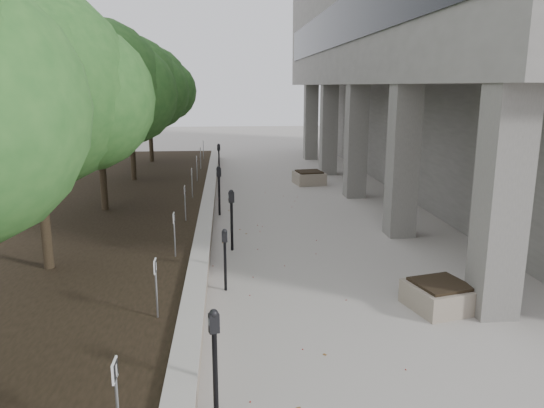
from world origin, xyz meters
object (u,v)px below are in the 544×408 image
parking_meter_3 (232,220)px  parking_meter_4 (219,191)px  parking_meter_2 (225,260)px  crabapple_tree_2 (36,131)px  parking_meter_1 (215,364)px  crabapple_tree_3 (99,116)px  crabapple_tree_4 (130,108)px  planter_front (440,295)px  crabapple_tree_5 (149,104)px  planter_back (309,177)px  parking_meter_5 (219,160)px

parking_meter_3 → parking_meter_4: parking_meter_4 is taller
parking_meter_2 → parking_meter_3: parking_meter_3 is taller
crabapple_tree_2 → parking_meter_4: 6.96m
parking_meter_1 → parking_meter_2: 4.04m
crabapple_tree_3 → parking_meter_2: 6.99m
crabapple_tree_2 → crabapple_tree_4: size_ratio=1.00×
planter_front → parking_meter_4: bearing=118.9°
crabapple_tree_5 → crabapple_tree_2: bearing=-90.0°
parking_meter_3 → crabapple_tree_3: bearing=128.8°
parking_meter_4 → planter_front: 8.41m
crabapple_tree_2 → planter_back: (6.95, 10.62, -2.85)m
crabapple_tree_5 → parking_meter_4: (3.33, -9.36, -2.34)m
crabapple_tree_3 → parking_meter_4: (3.33, 0.64, -2.34)m
parking_meter_1 → parking_meter_2: parking_meter_1 is taller
parking_meter_4 → planter_back: 6.17m
crabapple_tree_5 → parking_meter_1: crabapple_tree_5 is taller
crabapple_tree_2 → parking_meter_2: size_ratio=4.31×
crabapple_tree_4 → parking_meter_5: size_ratio=3.65×
crabapple_tree_3 → parking_meter_1: crabapple_tree_3 is taller
parking_meter_4 → parking_meter_5: bearing=77.8°
crabapple_tree_4 → planter_back: size_ratio=4.68×
crabapple_tree_2 → parking_meter_4: (3.33, 5.64, -2.34)m
crabapple_tree_2 → crabapple_tree_3: size_ratio=1.00×
crabapple_tree_2 → parking_meter_4: crabapple_tree_2 is taller
parking_meter_2 → planter_back: parking_meter_2 is taller
crabapple_tree_5 → planter_front: crabapple_tree_5 is taller
parking_meter_1 → parking_meter_3: bearing=72.0°
crabapple_tree_2 → planter_front: bearing=-12.9°
crabapple_tree_2 → parking_meter_4: bearing=59.4°
parking_meter_4 → planter_front: (4.06, -7.34, -0.53)m
crabapple_tree_3 → parking_meter_3: bearing=-38.7°
crabapple_tree_2 → planter_back: crabapple_tree_2 is taller
parking_meter_1 → parking_meter_2: bearing=72.8°
crabapple_tree_3 → planter_back: size_ratio=4.68×
parking_meter_5 → planter_back: bearing=-20.1°
crabapple_tree_5 → parking_meter_3: (3.67, -12.95, -2.36)m
planter_front → parking_meter_5: bearing=106.2°
planter_front → planter_back: 12.32m
crabapple_tree_3 → planter_back: (6.95, 5.62, -2.85)m
crabapple_tree_2 → parking_meter_3: crabapple_tree_2 is taller
planter_back → crabapple_tree_3: bearing=-141.1°
crabapple_tree_3 → parking_meter_2: crabapple_tree_3 is taller
parking_meter_3 → crabapple_tree_4: bearing=102.3°
crabapple_tree_5 → planter_back: (6.95, -4.38, -2.85)m
parking_meter_1 → planter_front: 4.93m
parking_meter_2 → parking_meter_1: bearing=-87.9°
parking_meter_3 → planter_front: 5.31m
crabapple_tree_2 → parking_meter_5: (3.25, 12.60, -2.38)m
planter_front → crabapple_tree_2: bearing=167.1°
crabapple_tree_2 → crabapple_tree_3: (0.00, 5.00, 0.00)m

